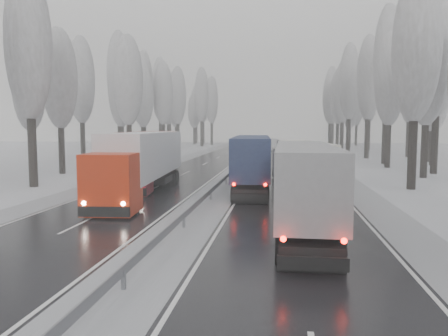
% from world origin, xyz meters
% --- Properties ---
extents(carriageway_right, '(7.50, 200.00, 0.03)m').
position_xyz_m(carriageway_right, '(5.25, 30.00, 0.01)').
color(carriageway_right, black).
rests_on(carriageway_right, ground).
extents(carriageway_left, '(7.50, 200.00, 0.03)m').
position_xyz_m(carriageway_left, '(-5.25, 30.00, 0.01)').
color(carriageway_left, black).
rests_on(carriageway_left, ground).
extents(median_slush, '(3.00, 200.00, 0.04)m').
position_xyz_m(median_slush, '(0.00, 30.00, 0.02)').
color(median_slush, '#A7A9AF').
rests_on(median_slush, ground).
extents(shoulder_right, '(2.40, 200.00, 0.04)m').
position_xyz_m(shoulder_right, '(10.20, 30.00, 0.02)').
color(shoulder_right, '#A7A9AF').
rests_on(shoulder_right, ground).
extents(shoulder_left, '(2.40, 200.00, 0.04)m').
position_xyz_m(shoulder_left, '(-10.20, 30.00, 0.02)').
color(shoulder_left, '#A7A9AF').
rests_on(shoulder_left, ground).
extents(median_guardrail, '(0.12, 200.00, 0.76)m').
position_xyz_m(median_guardrail, '(0.00, 29.99, 0.60)').
color(median_guardrail, slate).
rests_on(median_guardrail, ground).
extents(tree_18, '(3.60, 3.60, 16.58)m').
position_xyz_m(tree_18, '(14.51, 27.03, 10.70)').
color(tree_18, black).
rests_on(tree_18, ground).
extents(tree_20, '(3.60, 3.60, 15.71)m').
position_xyz_m(tree_20, '(17.90, 35.17, 10.14)').
color(tree_20, black).
rests_on(tree_20, ground).
extents(tree_21, '(3.60, 3.60, 18.62)m').
position_xyz_m(tree_21, '(20.12, 39.17, 12.00)').
color(tree_21, black).
rests_on(tree_21, ground).
extents(tree_22, '(3.60, 3.60, 15.86)m').
position_xyz_m(tree_22, '(17.02, 45.60, 10.24)').
color(tree_22, black).
rests_on(tree_22, ground).
extents(tree_23, '(3.60, 3.60, 13.55)m').
position_xyz_m(tree_23, '(23.31, 49.60, 8.77)').
color(tree_23, black).
rests_on(tree_23, ground).
extents(tree_24, '(3.60, 3.60, 20.49)m').
position_xyz_m(tree_24, '(17.90, 51.02, 13.19)').
color(tree_24, black).
rests_on(tree_24, ground).
extents(tree_25, '(3.60, 3.60, 19.44)m').
position_xyz_m(tree_25, '(24.81, 55.02, 12.52)').
color(tree_25, black).
rests_on(tree_25, ground).
extents(tree_26, '(3.60, 3.60, 18.78)m').
position_xyz_m(tree_26, '(17.56, 61.27, 12.10)').
color(tree_26, black).
rests_on(tree_26, ground).
extents(tree_27, '(3.60, 3.60, 17.62)m').
position_xyz_m(tree_27, '(24.72, 65.27, 11.36)').
color(tree_27, black).
rests_on(tree_27, ground).
extents(tree_28, '(3.60, 3.60, 19.62)m').
position_xyz_m(tree_28, '(16.34, 71.95, 12.64)').
color(tree_28, black).
rests_on(tree_28, ground).
extents(tree_29, '(3.60, 3.60, 18.11)m').
position_xyz_m(tree_29, '(23.71, 75.95, 11.67)').
color(tree_29, black).
rests_on(tree_29, ground).
extents(tree_30, '(3.60, 3.60, 17.86)m').
position_xyz_m(tree_30, '(16.56, 81.70, 11.52)').
color(tree_30, black).
rests_on(tree_30, ground).
extents(tree_31, '(3.60, 3.60, 18.58)m').
position_xyz_m(tree_31, '(22.48, 85.70, 11.97)').
color(tree_31, black).
rests_on(tree_31, ground).
extents(tree_32, '(3.60, 3.60, 17.33)m').
position_xyz_m(tree_32, '(16.63, 89.21, 11.18)').
color(tree_32, black).
rests_on(tree_32, ground).
extents(tree_33, '(3.60, 3.60, 14.33)m').
position_xyz_m(tree_33, '(19.77, 93.21, 9.26)').
color(tree_33, black).
rests_on(tree_33, ground).
extents(tree_34, '(3.60, 3.60, 17.63)m').
position_xyz_m(tree_34, '(15.73, 96.32, 11.37)').
color(tree_34, black).
rests_on(tree_34, ground).
extents(tree_35, '(3.60, 3.60, 18.25)m').
position_xyz_m(tree_35, '(24.94, 100.32, 11.77)').
color(tree_35, black).
rests_on(tree_35, ground).
extents(tree_36, '(3.60, 3.60, 20.23)m').
position_xyz_m(tree_36, '(17.04, 106.16, 13.02)').
color(tree_36, black).
rests_on(tree_36, ground).
extents(tree_37, '(3.60, 3.60, 16.37)m').
position_xyz_m(tree_37, '(24.02, 110.16, 10.56)').
color(tree_37, black).
rests_on(tree_37, ground).
extents(tree_38, '(3.60, 3.60, 17.97)m').
position_xyz_m(tree_38, '(18.73, 116.73, 11.59)').
color(tree_38, black).
rests_on(tree_38, ground).
extents(tree_39, '(3.60, 3.60, 16.19)m').
position_xyz_m(tree_39, '(21.55, 120.73, 10.45)').
color(tree_39, black).
rests_on(tree_39, ground).
extents(tree_58, '(3.60, 3.60, 17.21)m').
position_xyz_m(tree_58, '(-15.13, 24.57, 11.10)').
color(tree_58, black).
rests_on(tree_58, ground).
extents(tree_60, '(3.60, 3.60, 14.84)m').
position_xyz_m(tree_60, '(-17.75, 34.20, 9.59)').
color(tree_60, black).
rests_on(tree_60, ground).
extents(tree_61, '(3.60, 3.60, 13.95)m').
position_xyz_m(tree_61, '(-23.52, 38.20, 9.02)').
color(tree_61, black).
rests_on(tree_61, ground).
extents(tree_62, '(3.60, 3.60, 16.04)m').
position_xyz_m(tree_62, '(-13.94, 43.73, 10.36)').
color(tree_62, black).
rests_on(tree_62, ground).
extents(tree_63, '(3.60, 3.60, 16.88)m').
position_xyz_m(tree_63, '(-21.85, 47.73, 10.89)').
color(tree_63, black).
rests_on(tree_63, ground).
extents(tree_64, '(3.60, 3.60, 15.42)m').
position_xyz_m(tree_64, '(-18.26, 52.71, 9.96)').
color(tree_64, black).
rests_on(tree_64, ground).
extents(tree_65, '(3.60, 3.60, 19.48)m').
position_xyz_m(tree_65, '(-20.05, 56.71, 12.55)').
color(tree_65, black).
rests_on(tree_65, ground).
extents(tree_66, '(3.60, 3.60, 15.23)m').
position_xyz_m(tree_66, '(-18.16, 62.35, 9.84)').
color(tree_66, black).
rests_on(tree_66, ground).
extents(tree_67, '(3.60, 3.60, 17.09)m').
position_xyz_m(tree_67, '(-19.54, 66.35, 11.03)').
color(tree_67, black).
rests_on(tree_67, ground).
extents(tree_68, '(3.60, 3.60, 16.65)m').
position_xyz_m(tree_68, '(-16.58, 69.11, 10.75)').
color(tree_68, black).
rests_on(tree_68, ground).
extents(tree_69, '(3.60, 3.60, 19.35)m').
position_xyz_m(tree_69, '(-21.42, 73.11, 12.46)').
color(tree_69, black).
rests_on(tree_69, ground).
extents(tree_70, '(3.60, 3.60, 17.09)m').
position_xyz_m(tree_70, '(-16.33, 79.19, 11.03)').
color(tree_70, black).
rests_on(tree_70, ground).
extents(tree_71, '(3.60, 3.60, 19.61)m').
position_xyz_m(tree_71, '(-21.09, 83.19, 12.63)').
color(tree_71, black).
rests_on(tree_71, ground).
extents(tree_72, '(3.60, 3.60, 15.11)m').
position_xyz_m(tree_72, '(-18.93, 88.54, 9.76)').
color(tree_72, black).
rests_on(tree_72, ground).
extents(tree_73, '(3.60, 3.60, 17.22)m').
position_xyz_m(tree_73, '(-21.82, 92.54, 11.11)').
color(tree_73, black).
rests_on(tree_73, ground).
extents(tree_74, '(3.60, 3.60, 19.68)m').
position_xyz_m(tree_74, '(-15.07, 99.33, 12.67)').
color(tree_74, black).
rests_on(tree_74, ground).
extents(tree_75, '(3.60, 3.60, 18.60)m').
position_xyz_m(tree_75, '(-24.20, 103.33, 11.99)').
color(tree_75, black).
rests_on(tree_75, ground).
extents(tree_76, '(3.60, 3.60, 18.55)m').
position_xyz_m(tree_76, '(-14.05, 108.72, 11.95)').
color(tree_76, black).
rests_on(tree_76, ground).
extents(tree_77, '(3.60, 3.60, 14.32)m').
position_xyz_m(tree_77, '(-19.66, 112.72, 9.26)').
color(tree_77, black).
rests_on(tree_77, ground).
extents(tree_78, '(3.60, 3.60, 19.55)m').
position_xyz_m(tree_78, '(-17.56, 115.31, 12.59)').
color(tree_78, black).
rests_on(tree_78, ground).
extents(tree_79, '(3.60, 3.60, 17.07)m').
position_xyz_m(tree_79, '(-20.33, 119.31, 11.01)').
color(tree_79, black).
rests_on(tree_79, ground).
extents(truck_grey_tarp, '(2.53, 15.50, 3.97)m').
position_xyz_m(truck_grey_tarp, '(5.58, 13.23, 2.31)').
color(truck_grey_tarp, '#55555A').
rests_on(truck_grey_tarp, ground).
extents(truck_blue_box, '(3.26, 15.95, 4.07)m').
position_xyz_m(truck_blue_box, '(2.30, 25.71, 2.37)').
color(truck_blue_box, '#202151').
rests_on(truck_blue_box, ground).
extents(truck_cream_box, '(4.19, 14.61, 3.71)m').
position_xyz_m(truck_cream_box, '(5.94, 25.14, 2.17)').
color(truck_cream_box, '#A3A090').
rests_on(truck_cream_box, ground).
extents(box_truck_distant, '(2.88, 6.83, 2.47)m').
position_xyz_m(box_truck_distant, '(2.88, 82.41, 1.26)').
color(box_truck_distant, silver).
rests_on(box_truck_distant, ground).
extents(truck_red_white, '(3.85, 17.27, 4.40)m').
position_xyz_m(truck_red_white, '(-4.93, 21.04, 2.57)').
color(truck_red_white, red).
rests_on(truck_red_white, ground).
extents(truck_red_red, '(4.54, 17.21, 4.38)m').
position_xyz_m(truck_red_red, '(-6.50, 27.63, 2.55)').
color(truck_red_red, '#9D0817').
rests_on(truck_red_red, ground).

